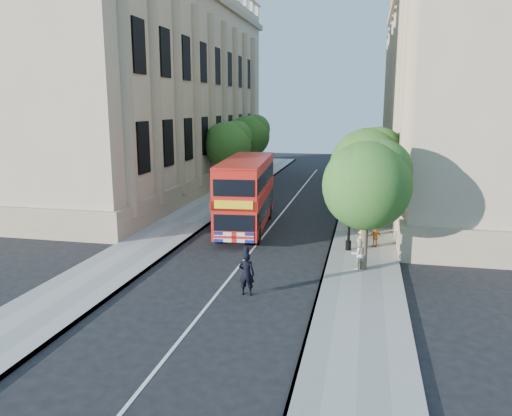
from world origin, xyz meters
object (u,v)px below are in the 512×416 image
Objects in this scene: double_decker_bus at (246,192)px; police_constable at (247,274)px; lamp_post at (350,205)px; box_van at (241,199)px; woman_pedestrian at (358,254)px.

double_decker_bus is 5.29× the size of police_constable.
lamp_post reaches higher than police_constable.
lamp_post is 2.88× the size of police_constable.
double_decker_bus reaches higher than box_van.
double_decker_bus is at bearing -67.03° from box_van.
double_decker_bus is at bearing -74.50° from woman_pedestrian.
lamp_post reaches higher than woman_pedestrian.
police_constable is 5.87m from woman_pedestrian.
lamp_post is at bearing -34.69° from double_decker_bus.
box_van is 11.38m from woman_pedestrian.
box_van is (-7.12, 5.32, -0.97)m from lamp_post.
woman_pedestrian is at bearing -137.80° from police_constable.
woman_pedestrian is (0.56, -3.06, -1.66)m from lamp_post.
box_van is at bearing 143.22° from lamp_post.
double_decker_bus is 2.08m from box_van.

